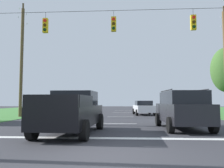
{
  "coord_description": "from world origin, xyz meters",
  "views": [
    {
      "loc": [
        0.58,
        -6.31,
        1.47
      ],
      "look_at": [
        -0.48,
        10.57,
        2.73
      ],
      "focal_mm": 37.08,
      "sensor_mm": 36.0,
      "label": 1
    }
  ],
  "objects_px": {
    "pickup_truck": "(72,112)",
    "suv_black": "(182,109)",
    "utility_pole_near_left": "(22,59)",
    "distant_car_crossing_white": "(144,108)",
    "overhead_signal_span": "(118,56)"
  },
  "relations": [
    {
      "from": "distant_car_crossing_white",
      "to": "utility_pole_near_left",
      "type": "xyz_separation_m",
      "value": [
        -11.8,
        -3.94,
        4.7
      ]
    },
    {
      "from": "overhead_signal_span",
      "to": "suv_black",
      "type": "relative_size",
      "value": 3.66
    },
    {
      "from": "pickup_truck",
      "to": "suv_black",
      "type": "xyz_separation_m",
      "value": [
        5.41,
        1.98,
        0.09
      ]
    },
    {
      "from": "pickup_truck",
      "to": "distant_car_crossing_white",
      "type": "bearing_deg",
      "value": 73.57
    },
    {
      "from": "pickup_truck",
      "to": "overhead_signal_span",
      "type": "bearing_deg",
      "value": 63.61
    },
    {
      "from": "pickup_truck",
      "to": "suv_black",
      "type": "height_order",
      "value": "suv_black"
    },
    {
      "from": "suv_black",
      "to": "utility_pole_near_left",
      "type": "height_order",
      "value": "utility_pole_near_left"
    },
    {
      "from": "overhead_signal_span",
      "to": "pickup_truck",
      "type": "bearing_deg",
      "value": -116.39
    },
    {
      "from": "suv_black",
      "to": "pickup_truck",
      "type": "bearing_deg",
      "value": -159.87
    },
    {
      "from": "utility_pole_near_left",
      "to": "distant_car_crossing_white",
      "type": "bearing_deg",
      "value": 18.49
    },
    {
      "from": "pickup_truck",
      "to": "utility_pole_near_left",
      "type": "distance_m",
      "value": 13.81
    },
    {
      "from": "suv_black",
      "to": "distant_car_crossing_white",
      "type": "xyz_separation_m",
      "value": [
        -1.1,
        12.64,
        -0.27
      ]
    },
    {
      "from": "pickup_truck",
      "to": "utility_pole_near_left",
      "type": "xyz_separation_m",
      "value": [
        -7.49,
        10.68,
        4.53
      ]
    },
    {
      "from": "suv_black",
      "to": "utility_pole_near_left",
      "type": "bearing_deg",
      "value": 146.0
    },
    {
      "from": "pickup_truck",
      "to": "distant_car_crossing_white",
      "type": "xyz_separation_m",
      "value": [
        4.31,
        14.63,
        -0.18
      ]
    }
  ]
}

